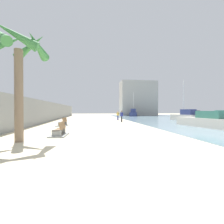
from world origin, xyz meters
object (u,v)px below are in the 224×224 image
at_px(bench_near, 59,132).
at_px(boat_distant, 133,113).
at_px(bench_far, 63,124).
at_px(boat_far_right, 196,114).
at_px(palm_tree, 19,55).
at_px(boat_mid_bay, 185,116).
at_px(person_standing, 122,115).
at_px(boat_far_left, 205,121).
at_px(boat_outer, 221,118).
at_px(person_walking, 118,115).

height_order(bench_near, boat_distant, boat_distant).
bearing_deg(bench_far, boat_far_right, 33.53).
relative_size(palm_tree, boat_mid_bay, 0.94).
bearing_deg(bench_near, person_standing, 60.89).
height_order(bench_near, bench_far, same).
height_order(boat_far_left, boat_mid_bay, boat_mid_bay).
height_order(bench_far, boat_outer, boat_outer).
distance_m(palm_tree, boat_far_right, 44.24).
relative_size(person_walking, person_standing, 0.95).
xyz_separation_m(bench_near, boat_far_right, (30.15, 28.13, 0.45)).
relative_size(bench_far, person_standing, 1.25).
bearing_deg(bench_near, boat_distant, 67.28).
xyz_separation_m(person_walking, boat_far_right, (23.01, 10.94, -0.29)).
bearing_deg(person_walking, boat_distant, 67.14).
height_order(boat_distant, boat_mid_bay, boat_distant).
relative_size(bench_near, person_walking, 1.28).
height_order(person_walking, boat_far_left, boat_far_left).
bearing_deg(person_standing, boat_far_right, 34.03).
xyz_separation_m(palm_tree, boat_outer, (22.16, 10.59, -4.25)).
xyz_separation_m(palm_tree, boat_distant, (16.96, 38.22, -4.11)).
relative_size(person_walking, boat_far_left, 0.25).
height_order(bench_near, boat_far_left, boat_far_left).
height_order(bench_near, boat_far_right, boat_far_right).
xyz_separation_m(bench_far, boat_distant, (16.11, 28.61, 0.64)).
distance_m(palm_tree, bench_near, 5.52).
bearing_deg(palm_tree, boat_far_left, 20.38).
xyz_separation_m(palm_tree, boat_far_left, (16.27, 6.04, -4.30)).
bearing_deg(boat_mid_bay, person_walking, 167.06).
xyz_separation_m(palm_tree, boat_mid_bay, (20.54, 16.65, -4.20)).
relative_size(bench_far, person_walking, 1.32).
xyz_separation_m(bench_far, person_standing, (7.93, 4.96, 0.80)).
height_order(person_standing, boat_distant, boat_distant).
distance_m(boat_far_left, boat_far_right, 28.86).
bearing_deg(boat_far_left, bench_near, -164.75).
xyz_separation_m(person_standing, boat_distant, (8.18, 23.66, -0.17)).
relative_size(bench_near, boat_distant, 0.29).
bearing_deg(bench_near, person_walking, 67.45).
bearing_deg(boat_outer, person_walking, 146.52).
distance_m(bench_near, boat_mid_bay, 23.69).
height_order(person_standing, boat_far_right, person_standing).
xyz_separation_m(boat_outer, boat_far_left, (-5.89, -4.54, -0.04)).
bearing_deg(boat_mid_bay, boat_far_right, 49.87).
distance_m(boat_outer, boat_far_left, 7.44).
bearing_deg(boat_far_right, boat_mid_bay, -130.13).
bearing_deg(boat_mid_bay, palm_tree, -140.97).
xyz_separation_m(person_walking, boat_far_left, (7.29, -13.26, -0.29)).
xyz_separation_m(boat_outer, boat_far_right, (9.84, 19.65, -0.05)).
bearing_deg(boat_distant, boat_outer, -79.34).
relative_size(person_standing, boat_outer, 0.26).
relative_size(palm_tree, boat_distant, 0.92).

